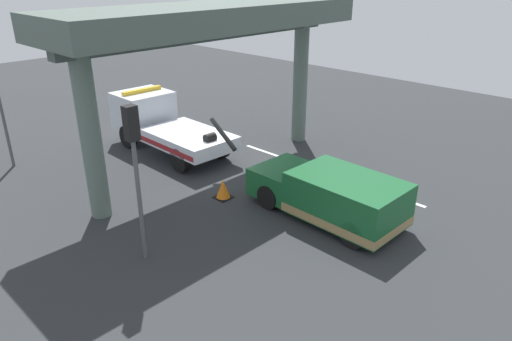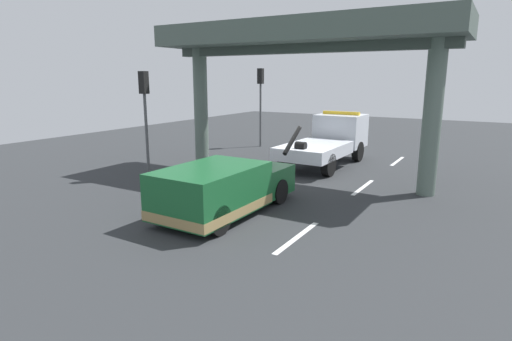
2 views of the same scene
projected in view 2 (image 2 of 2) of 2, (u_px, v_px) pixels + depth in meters
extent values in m
cube|color=#2D3033|center=(296.00, 180.00, 17.55)|extent=(60.00, 40.00, 0.10)
cube|color=silver|center=(297.00, 237.00, 11.09)|extent=(2.60, 0.16, 0.01)
cube|color=silver|center=(363.00, 187.00, 16.13)|extent=(2.60, 0.16, 0.01)
cube|color=silver|center=(397.00, 161.00, 21.17)|extent=(2.60, 0.16, 0.01)
cube|color=silver|center=(314.00, 150.00, 18.91)|extent=(3.89, 2.48, 0.55)
cube|color=silver|center=(340.00, 131.00, 21.56)|extent=(2.09, 2.34, 1.65)
cube|color=black|center=(345.00, 122.00, 21.99)|extent=(0.10, 2.21, 0.66)
cube|color=maroon|center=(290.00, 150.00, 19.55)|extent=(3.65, 0.09, 0.20)
cylinder|color=black|center=(292.00, 140.00, 16.93)|extent=(1.42, 0.21, 1.07)
cylinder|color=black|center=(301.00, 146.00, 17.68)|extent=(0.37, 0.46, 0.36)
cube|color=yellow|center=(341.00, 113.00, 21.36)|extent=(0.28, 1.92, 0.16)
cylinder|color=black|center=(320.00, 148.00, 22.14)|extent=(1.01, 0.34, 1.00)
cylinder|color=black|center=(358.00, 151.00, 21.07)|extent=(1.01, 0.34, 1.00)
cylinder|color=black|center=(286.00, 160.00, 18.90)|extent=(1.01, 0.34, 1.00)
cylinder|color=black|center=(329.00, 165.00, 17.83)|extent=(1.01, 0.34, 1.00)
cube|color=#195B2D|center=(211.00, 190.00, 12.35)|extent=(3.50, 2.27, 1.35)
cube|color=#195B2D|center=(257.00, 179.00, 14.55)|extent=(1.77, 2.15, 0.95)
cube|color=black|center=(243.00, 169.00, 13.74)|extent=(0.10, 1.94, 0.59)
cube|color=#9E8451|center=(211.00, 206.00, 12.46)|extent=(3.52, 2.28, 0.28)
cylinder|color=black|center=(232.00, 184.00, 14.98)|extent=(0.85, 0.30, 0.84)
cylinder|color=black|center=(279.00, 191.00, 13.99)|extent=(0.85, 0.30, 0.84)
cylinder|color=black|center=(165.00, 208.00, 12.16)|extent=(0.85, 0.30, 0.84)
cylinder|color=black|center=(218.00, 220.00, 11.17)|extent=(0.85, 0.30, 0.84)
cylinder|color=#596B60|center=(201.00, 109.00, 19.59)|extent=(0.65, 0.65, 5.46)
cylinder|color=#596B60|center=(432.00, 119.00, 14.55)|extent=(0.65, 0.65, 5.46)
cube|color=#4B5B52|center=(301.00, 32.00, 16.38)|extent=(3.60, 12.17, 0.86)
cube|color=#3E4A43|center=(301.00, 49.00, 16.52)|extent=(0.50, 11.77, 0.36)
cylinder|color=#515456|center=(147.00, 136.00, 17.36)|extent=(0.12, 0.12, 3.51)
cube|color=black|center=(144.00, 82.00, 16.88)|extent=(0.28, 0.32, 0.90)
sphere|color=#360605|center=(146.00, 75.00, 16.95)|extent=(0.18, 0.18, 0.18)
sphere|color=#3A2D06|center=(147.00, 82.00, 17.02)|extent=(0.18, 0.18, 0.18)
sphere|color=green|center=(147.00, 90.00, 17.08)|extent=(0.18, 0.18, 0.18)
cylinder|color=#515456|center=(260.00, 116.00, 25.32)|extent=(0.12, 0.12, 3.79)
cube|color=black|center=(261.00, 76.00, 24.80)|extent=(0.28, 0.32, 0.90)
sphere|color=#360605|center=(262.00, 71.00, 24.87)|extent=(0.18, 0.18, 0.18)
sphere|color=gold|center=(262.00, 76.00, 24.94)|extent=(0.18, 0.18, 0.18)
sphere|color=black|center=(262.00, 81.00, 25.00)|extent=(0.18, 0.18, 0.18)
cone|color=orange|center=(244.00, 175.00, 16.67)|extent=(0.52, 0.52, 0.68)
cube|color=black|center=(244.00, 183.00, 16.74)|extent=(0.57, 0.57, 0.03)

